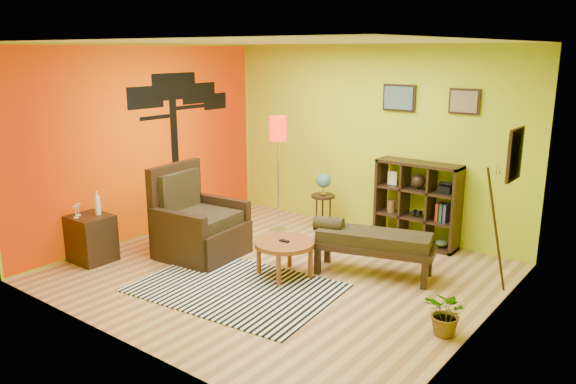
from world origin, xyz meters
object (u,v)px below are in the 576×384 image
Objects in this scene: potted_plant at (447,318)px; cube_shelf at (418,204)px; floor_lamp at (278,139)px; armchair at (197,228)px; coffee_table at (284,246)px; side_cabinet at (91,238)px; globe_table at (323,187)px; bench at (370,241)px.

cube_shelf is at bearing 121.36° from potted_plant.
floor_lamp is 3.87m from potted_plant.
armchair is at bearing 178.45° from potted_plant.
cube_shelf is (0.78, 2.07, 0.21)m from coffee_table.
armchair is at bearing -99.96° from floor_lamp.
cube_shelf reaches higher than side_cabinet.
cube_shelf is at bearing 9.30° from globe_table.
floor_lamp reaches higher than armchair.
coffee_table is 0.81× the size of globe_table.
cube_shelf is 2.70m from potted_plant.
coffee_table is at bearing -49.14° from floor_lamp.
coffee_table is 0.47× the size of bench.
potted_plant is (1.39, -2.27, -0.42)m from cube_shelf.
floor_lamp is (1.17, 2.47, 1.12)m from side_cabinet.
armchair is 1.38m from side_cabinet.
cube_shelf is 2.56× the size of potted_plant.
bench is at bearing 40.91° from coffee_table.
bench is (1.47, -1.14, -0.24)m from globe_table.
armchair reaches higher than cube_shelf.
coffee_table is at bearing 174.69° from potted_plant.
potted_plant is (4.50, 0.93, -0.13)m from side_cabinet.
side_cabinet is at bearing -168.33° from potted_plant.
bench is at bearing 19.83° from armchair.
potted_plant is at bearing -5.31° from coffee_table.
side_cabinet is 3.63m from bench.
armchair reaches higher than potted_plant.
bench is 3.34× the size of potted_plant.
side_cabinet reaches higher than globe_table.
floor_lamp reaches higher than bench.
coffee_table is 0.78× the size of side_cabinet.
globe_table is (0.49, 0.49, -0.75)m from floor_lamp.
armchair is 2.61× the size of potted_plant.
cube_shelf is 1.39m from bench.
coffee_table is 0.61× the size of cube_shelf.
floor_lamp is at bearing -159.33° from cube_shelf.
cube_shelf is at bearing 69.38° from coffee_table.
side_cabinet is at bearing -115.39° from floor_lamp.
coffee_table is at bearing -110.62° from cube_shelf.
floor_lamp is at bearing 155.12° from potted_plant.
side_cabinet is (-0.92, -1.03, -0.05)m from armchair.
side_cabinet reaches higher than coffee_table.
cube_shelf reaches higher than coffee_table.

